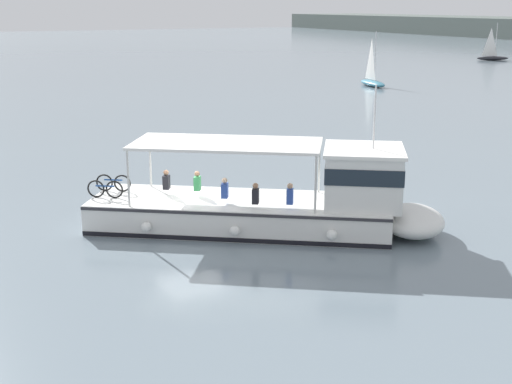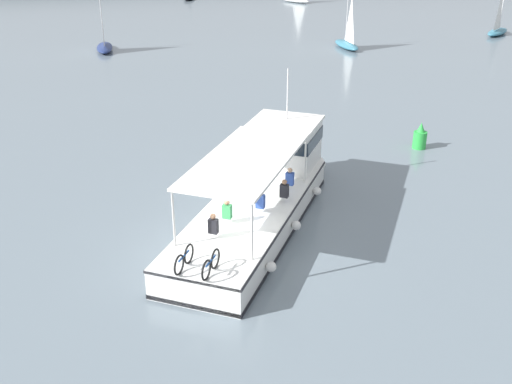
# 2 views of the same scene
# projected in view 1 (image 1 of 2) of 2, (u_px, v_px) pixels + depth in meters

# --- Properties ---
(ground_plane) EXTENTS (400.00, 400.00, 0.00)m
(ground_plane) POSITION_uv_depth(u_px,v_px,m) (192.00, 222.00, 25.57)
(ground_plane) COLOR slate
(ferry_main) EXTENTS (9.66, 12.27, 5.32)m
(ferry_main) POSITION_uv_depth(u_px,v_px,m) (284.00, 203.00, 24.43)
(ferry_main) COLOR white
(ferry_main) RESTS_ON ground
(sailboat_far_left) EXTENTS (3.04, 4.98, 5.40)m
(sailboat_far_left) POSITION_uv_depth(u_px,v_px,m) (492.00, 57.00, 99.88)
(sailboat_far_left) COLOR #232328
(sailboat_far_left) RESTS_ON ground
(sailboat_far_right) EXTENTS (4.98, 2.26, 5.40)m
(sailboat_far_right) POSITION_uv_depth(u_px,v_px,m) (373.00, 81.00, 68.11)
(sailboat_far_right) COLOR teal
(sailboat_far_right) RESTS_ON ground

